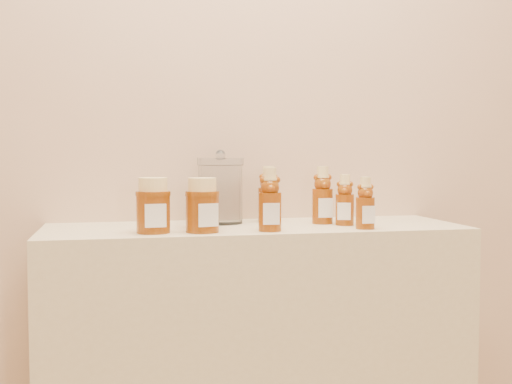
{
  "coord_description": "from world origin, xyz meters",
  "views": [
    {
      "loc": [
        -0.38,
        -0.25,
        1.11
      ],
      "look_at": [
        -0.0,
        1.52,
        1.0
      ],
      "focal_mm": 45.0,
      "sensor_mm": 36.0,
      "label": 1
    }
  ],
  "objects": [
    {
      "name": "honey_jar_back",
      "position": [
        -0.16,
        1.54,
        0.97
      ],
      "size": [
        0.1,
        0.1,
        0.14
      ],
      "primitive_type": null,
      "rotation": [
        0.0,
        0.0,
        -0.19
      ],
      "color": "#6A2D08",
      "rests_on": "display_table"
    },
    {
      "name": "bear_bottle_front_left",
      "position": [
        0.01,
        1.42,
        1.0
      ],
      "size": [
        0.07,
        0.07,
        0.19
      ],
      "primitive_type": null,
      "rotation": [
        0.0,
        0.0,
        -0.11
      ],
      "color": "#6A2D08",
      "rests_on": "display_table"
    },
    {
      "name": "display_table",
      "position": [
        0.0,
        1.55,
        0.45
      ],
      "size": [
        1.2,
        0.4,
        0.9
      ],
      "primitive_type": "cube",
      "color": "beige",
      "rests_on": "ground"
    },
    {
      "name": "bear_bottle_back_left",
      "position": [
        0.06,
        1.65,
        1.0
      ],
      "size": [
        0.08,
        0.08,
        0.19
      ],
      "primitive_type": null,
      "rotation": [
        0.0,
        0.0,
        -0.19
      ],
      "color": "#6A2D08",
      "rests_on": "display_table"
    },
    {
      "name": "honey_jar_left",
      "position": [
        -0.3,
        1.45,
        0.97
      ],
      "size": [
        0.1,
        0.1,
        0.15
      ],
      "primitive_type": null,
      "rotation": [
        0.0,
        0.0,
        0.08
      ],
      "color": "#6A2D08",
      "rests_on": "display_table"
    },
    {
      "name": "glass_canister",
      "position": [
        -0.09,
        1.64,
        1.01
      ],
      "size": [
        0.14,
        0.14,
        0.21
      ],
      "primitive_type": null,
      "rotation": [
        0.0,
        0.0,
        -0.02
      ],
      "color": "white",
      "rests_on": "display_table"
    },
    {
      "name": "bear_bottle_front_right",
      "position": [
        0.28,
        1.42,
        0.98
      ],
      "size": [
        0.06,
        0.06,
        0.16
      ],
      "primitive_type": null,
      "rotation": [
        0.0,
        0.0,
        -0.02
      ],
      "color": "#6A2D08",
      "rests_on": "display_table"
    },
    {
      "name": "honey_jar_front",
      "position": [
        -0.17,
        1.44,
        0.97
      ],
      "size": [
        0.11,
        0.11,
        0.14
      ],
      "primitive_type": null,
      "rotation": [
        0.0,
        0.0,
        0.23
      ],
      "color": "#6A2D08",
      "rests_on": "display_table"
    },
    {
      "name": "bear_bottle_back_mid",
      "position": [
        0.21,
        1.57,
        1.0
      ],
      "size": [
        0.07,
        0.07,
        0.19
      ],
      "primitive_type": null,
      "rotation": [
        0.0,
        0.0,
        -0.02
      ],
      "color": "#6A2D08",
      "rests_on": "display_table"
    },
    {
      "name": "wall_back",
      "position": [
        0.0,
        1.75,
        1.35
      ],
      "size": [
        3.5,
        0.02,
        2.7
      ],
      "primitive_type": "cube",
      "color": "tan",
      "rests_on": "ground"
    },
    {
      "name": "bear_bottle_back_right",
      "position": [
        0.26,
        1.52,
        0.98
      ],
      "size": [
        0.08,
        0.08,
        0.17
      ],
      "primitive_type": null,
      "rotation": [
        0.0,
        0.0,
        -0.42
      ],
      "color": "#6A2D08",
      "rests_on": "display_table"
    }
  ]
}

